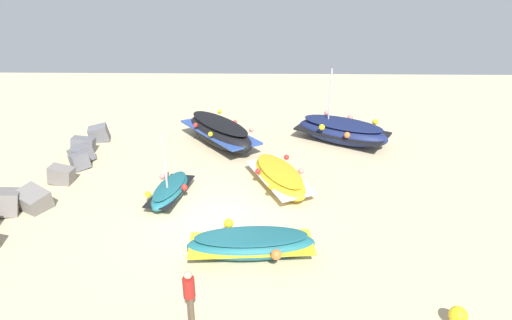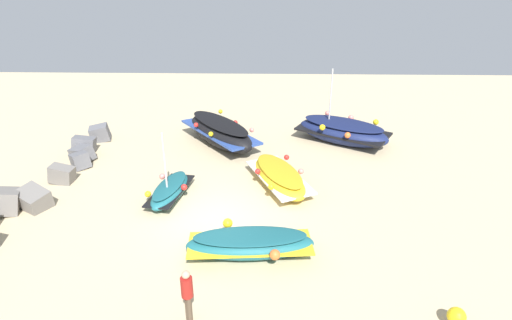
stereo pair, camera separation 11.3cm
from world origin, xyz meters
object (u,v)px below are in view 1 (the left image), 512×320
Objects in this scene: fishing_boat_2 at (342,131)px; person_walking at (189,293)px; fishing_boat_1 at (251,244)px; fishing_boat_4 at (170,191)px; fishing_boat_0 at (279,177)px; mooring_buoy_0 at (458,315)px; fishing_boat_3 at (220,132)px.

fishing_boat_2 is 3.13× the size of person_walking.
fishing_boat_2 is 14.21m from person_walking.
fishing_boat_1 is 1.37× the size of fishing_boat_4.
fishing_boat_1 is (-4.81, 1.07, -0.02)m from fishing_boat_0.
fishing_boat_4 is at bearing 53.55° from mooring_buoy_0.
mooring_buoy_0 is (-3.01, -5.59, -0.06)m from fishing_boat_1.
fishing_boat_3 reaches higher than fishing_boat_1.
fishing_boat_4 reaches higher than fishing_boat_0.
fishing_boat_2 is 10.11m from fishing_boat_4.
fishing_boat_2 reaches higher than fishing_boat_3.
fishing_boat_3 is 14.47m from mooring_buoy_0.
fishing_boat_1 is at bearing -26.01° from fishing_boat_3.
fishing_boat_4 is at bearing -111.14° from fishing_boat_2.
fishing_boat_3 is 3.17× the size of person_walking.
fishing_boat_4 reaches higher than fishing_boat_3.
person_walking is at bearing 138.22° from fishing_boat_0.
mooring_buoy_0 is (-12.86, -1.04, -0.27)m from fishing_boat_2.
fishing_boat_4 is 1.88× the size of person_walking.
fishing_boat_3 is 1.69× the size of fishing_boat_4.
fishing_boat_0 is at bearing 30.04° from mooring_buoy_0.
fishing_boat_2 reaches higher than fishing_boat_4.
mooring_buoy_0 is at bearing -30.06° from person_walking.
fishing_boat_0 is 1.00× the size of fishing_boat_1.
mooring_buoy_0 is at bearing -173.23° from fishing_boat_0.
fishing_boat_3 is 8.69× the size of mooring_buoy_0.
fishing_boat_2 is at bearing -41.08° from fishing_boat_4.
person_walking is at bearing -35.88° from fishing_boat_3.
fishing_boat_4 reaches higher than mooring_buoy_0.
fishing_boat_3 is at bearing -3.60° from fishing_boat_4.
fishing_boat_4 is at bearing 76.09° from person_walking.
fishing_boat_3 is at bearing 62.03° from person_walking.
person_walking reaches higher than mooring_buoy_0.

